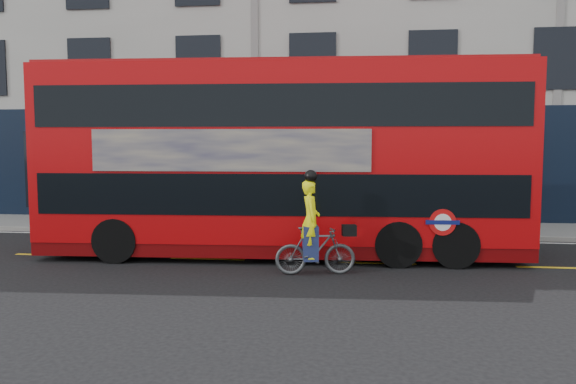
# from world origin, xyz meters

# --- Properties ---
(ground) EXTENTS (120.00, 120.00, 0.00)m
(ground) POSITION_xyz_m (0.00, 0.00, 0.00)
(ground) COLOR black
(ground) RESTS_ON ground
(pavement) EXTENTS (60.00, 3.00, 0.12)m
(pavement) POSITION_xyz_m (0.00, 6.50, 0.06)
(pavement) COLOR slate
(pavement) RESTS_ON ground
(kerb) EXTENTS (60.00, 0.12, 0.13)m
(kerb) POSITION_xyz_m (0.00, 5.00, 0.07)
(kerb) COLOR gray
(kerb) RESTS_ON ground
(building_terrace) EXTENTS (50.00, 10.07, 15.00)m
(building_terrace) POSITION_xyz_m (0.00, 12.94, 7.49)
(building_terrace) COLOR #AEADA4
(building_terrace) RESTS_ON ground
(road_edge_line) EXTENTS (58.00, 0.10, 0.01)m
(road_edge_line) POSITION_xyz_m (0.00, 4.70, 0.00)
(road_edge_line) COLOR silver
(road_edge_line) RESTS_ON ground
(lane_dashes) EXTENTS (58.00, 0.12, 0.01)m
(lane_dashes) POSITION_xyz_m (0.00, 1.50, 0.00)
(lane_dashes) COLOR yellow
(lane_dashes) RESTS_ON ground
(bus) EXTENTS (11.65, 3.15, 4.65)m
(bus) POSITION_xyz_m (1.73, 2.20, 2.38)
(bus) COLOR #B10709
(bus) RESTS_ON ground
(cyclist) EXTENTS (1.75, 0.77, 2.21)m
(cyclist) POSITION_xyz_m (2.64, 0.21, 0.74)
(cyclist) COLOR #4A4D4F
(cyclist) RESTS_ON ground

